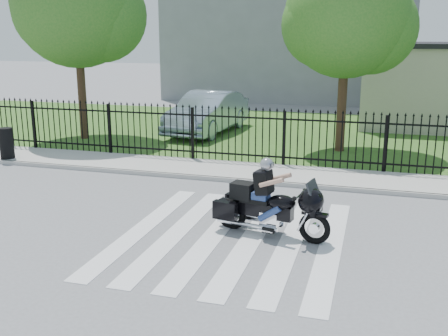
# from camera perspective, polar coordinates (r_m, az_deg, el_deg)

# --- Properties ---
(ground) EXTENTS (120.00, 120.00, 0.00)m
(ground) POSITION_cam_1_polar(r_m,az_deg,el_deg) (10.94, 0.91, -7.55)
(ground) COLOR slate
(ground) RESTS_ON ground
(crosswalk) EXTENTS (5.00, 5.50, 0.01)m
(crosswalk) POSITION_cam_1_polar(r_m,az_deg,el_deg) (10.93, 0.91, -7.52)
(crosswalk) COLOR silver
(crosswalk) RESTS_ON ground
(sidewalk) EXTENTS (40.00, 2.00, 0.12)m
(sidewalk) POSITION_cam_1_polar(r_m,az_deg,el_deg) (15.55, 5.82, -0.68)
(sidewalk) COLOR #ADAAA3
(sidewalk) RESTS_ON ground
(curb) EXTENTS (40.00, 0.12, 0.12)m
(curb) POSITION_cam_1_polar(r_m,az_deg,el_deg) (14.61, 5.09, -1.66)
(curb) COLOR #ADAAA3
(curb) RESTS_ON ground
(grass_strip) EXTENTS (40.00, 12.00, 0.02)m
(grass_strip) POSITION_cam_1_polar(r_m,az_deg,el_deg) (22.32, 9.15, 3.70)
(grass_strip) COLOR #335A1E
(grass_strip) RESTS_ON ground
(iron_fence) EXTENTS (26.00, 0.04, 1.80)m
(iron_fence) POSITION_cam_1_polar(r_m,az_deg,el_deg) (16.32, 6.55, 3.06)
(iron_fence) COLOR black
(iron_fence) RESTS_ON ground
(tree_left) EXTENTS (4.80, 4.80, 7.58)m
(tree_left) POSITION_cam_1_polar(r_m,az_deg,el_deg) (21.46, -15.81, 16.79)
(tree_left) COLOR #382316
(tree_left) RESTS_ON ground
(tree_mid) EXTENTS (4.20, 4.20, 6.78)m
(tree_mid) POSITION_cam_1_polar(r_m,az_deg,el_deg) (18.83, 13.21, 15.80)
(tree_mid) COLOR #382316
(tree_mid) RESTS_ON ground
(building_tall) EXTENTS (15.00, 10.00, 12.00)m
(building_tall) POSITION_cam_1_polar(r_m,az_deg,el_deg) (36.28, 7.63, 17.31)
(building_tall) COLOR gray
(building_tall) RESTS_ON ground
(motorcycle_rider) EXTENTS (2.52, 1.16, 1.69)m
(motorcycle_rider) POSITION_cam_1_polar(r_m,az_deg,el_deg) (10.89, 4.83, -3.83)
(motorcycle_rider) COLOR black
(motorcycle_rider) RESTS_ON ground
(parked_car) EXTENTS (2.35, 5.39, 1.72)m
(parked_car) POSITION_cam_1_polar(r_m,az_deg,el_deg) (22.12, -1.79, 6.07)
(parked_car) COLOR #95A9BB
(parked_car) RESTS_ON grass_strip
(litter_bin) EXTENTS (0.47, 0.47, 1.01)m
(litter_bin) POSITION_cam_1_polar(r_m,az_deg,el_deg) (18.53, -22.59, 2.51)
(litter_bin) COLOR black
(litter_bin) RESTS_ON sidewalk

